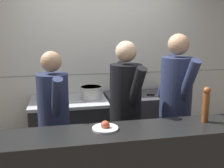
# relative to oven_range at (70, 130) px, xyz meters

# --- Properties ---
(wall_back_tiled) EXTENTS (8.00, 0.06, 2.60)m
(wall_back_tiled) POSITION_rel_oven_range_xyz_m (0.52, 0.40, 0.86)
(wall_back_tiled) COLOR silver
(wall_back_tiled) RESTS_ON ground_plane
(oven_range) EXTENTS (1.04, 0.71, 0.87)m
(oven_range) POSITION_rel_oven_range_xyz_m (0.00, 0.00, 0.00)
(oven_range) COLOR #232326
(oven_range) RESTS_ON ground_plane
(prep_counter) EXTENTS (1.01, 0.65, 0.89)m
(prep_counter) POSITION_rel_oven_range_xyz_m (1.04, -0.00, 0.01)
(prep_counter) COLOR #38383D
(prep_counter) RESTS_ON ground_plane
(stock_pot) EXTENTS (0.25, 0.25, 0.22)m
(stock_pot) POSITION_rel_oven_range_xyz_m (-0.25, 0.05, 0.55)
(stock_pot) COLOR #B7BABF
(stock_pot) RESTS_ON oven_range
(sauce_pot) EXTENTS (0.30, 0.30, 0.17)m
(sauce_pot) POSITION_rel_oven_range_xyz_m (0.31, -0.01, 0.53)
(sauce_pot) COLOR beige
(sauce_pot) RESTS_ON oven_range
(mixing_bowl_steel) EXTENTS (0.27, 0.27, 0.10)m
(mixing_bowl_steel) POSITION_rel_oven_range_xyz_m (0.83, 0.01, 0.51)
(mixing_bowl_steel) COLOR #B7BABF
(mixing_bowl_steel) RESTS_ON prep_counter
(chefs_knife) EXTENTS (0.35, 0.13, 0.02)m
(chefs_knife) POSITION_rel_oven_range_xyz_m (1.23, -0.10, 0.46)
(chefs_knife) COLOR #B7BABF
(chefs_knife) RESTS_ON prep_counter
(plated_dish_main) EXTENTS (0.23, 0.23, 0.08)m
(plated_dish_main) POSITION_rel_oven_range_xyz_m (0.26, -1.39, 0.56)
(plated_dish_main) COLOR white
(plated_dish_main) RESTS_ON pass_counter
(pepper_mill) EXTENTS (0.07, 0.07, 0.33)m
(pepper_mill) POSITION_rel_oven_range_xyz_m (1.19, -1.40, 0.71)
(pepper_mill) COLOR brown
(pepper_mill) RESTS_ON pass_counter
(chef_head_cook) EXTENTS (0.38, 0.70, 1.60)m
(chef_head_cook) POSITION_rel_oven_range_xyz_m (-0.19, -0.78, 0.46)
(chef_head_cook) COLOR black
(chef_head_cook) RESTS_ON ground_plane
(chef_sous) EXTENTS (0.42, 0.74, 1.70)m
(chef_sous) POSITION_rel_oven_range_xyz_m (0.58, -0.81, 0.51)
(chef_sous) COLOR black
(chef_sous) RESTS_ON ground_plane
(chef_line) EXTENTS (0.40, 0.77, 1.77)m
(chef_line) POSITION_rel_oven_range_xyz_m (1.18, -0.79, 0.55)
(chef_line) COLOR black
(chef_line) RESTS_ON ground_plane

